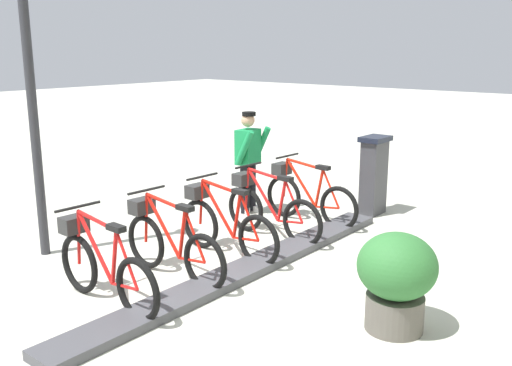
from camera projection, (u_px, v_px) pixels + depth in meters
ground_plane at (247, 273)px, 6.91m from camera, size 60.00×60.00×0.00m
dock_rail_base at (247, 269)px, 6.90m from camera, size 0.44×5.52×0.10m
payment_kiosk at (373, 174)px, 9.21m from camera, size 0.36×0.52×1.28m
bike_docked_0 at (307, 195)px, 8.82m from camera, size 1.72×0.54×1.02m
bike_docked_1 at (269, 208)px, 8.11m from camera, size 1.72×0.54×1.02m
bike_docked_2 at (224, 224)px, 7.40m from camera, size 1.72×0.54×1.02m
bike_docked_3 at (169, 243)px, 6.69m from camera, size 1.72×0.54×1.02m
bike_docked_4 at (102, 266)px, 5.98m from camera, size 1.72×0.54×1.02m
worker_near_rack at (248, 158)px, 9.22m from camera, size 0.49×0.66×1.66m
lamp_post at (26, 40)px, 6.91m from camera, size 0.32×0.32×4.24m
planter_bush at (396, 277)px, 5.41m from camera, size 0.76×0.76×0.97m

